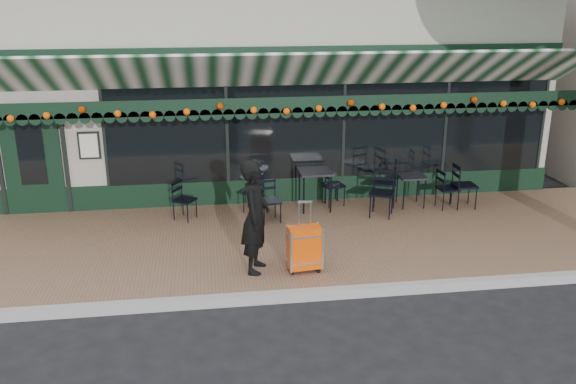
{
  "coord_description": "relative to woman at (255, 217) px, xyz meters",
  "views": [
    {
      "loc": [
        -1.46,
        -8.08,
        4.39
      ],
      "look_at": [
        -0.09,
        1.6,
        1.14
      ],
      "focal_mm": 38.0,
      "sensor_mm": 36.0,
      "label": 1
    }
  ],
  "objects": [
    {
      "name": "chair_b_left",
      "position": [
        0.2,
        2.75,
        -0.52
      ],
      "size": [
        0.5,
        0.5,
        0.77
      ],
      "primitive_type": null,
      "rotation": [
        0.0,
        0.0,
        -1.93
      ],
      "color": "black",
      "rests_on": "sidewalk"
    },
    {
      "name": "chair_a_extra",
      "position": [
        4.48,
        2.37,
        -0.45
      ],
      "size": [
        0.47,
        0.47,
        0.91
      ],
      "primitive_type": null,
      "rotation": [
        0.0,
        0.0,
        1.54
      ],
      "color": "black",
      "rests_on": "sidewalk"
    },
    {
      "name": "chair_a_front",
      "position": [
        2.66,
        2.11,
        -0.45
      ],
      "size": [
        0.61,
        0.61,
        0.92
      ],
      "primitive_type": null,
      "rotation": [
        0.0,
        0.0,
        -0.43
      ],
      "color": "black",
      "rests_on": "sidewalk"
    },
    {
      "name": "chair_b_right",
      "position": [
        1.87,
        2.89,
        -0.49
      ],
      "size": [
        0.49,
        0.49,
        0.83
      ],
      "primitive_type": null,
      "rotation": [
        0.0,
        0.0,
        1.77
      ],
      "color": "black",
      "rests_on": "sidewalk"
    },
    {
      "name": "cafe_table_a",
      "position": [
        3.43,
        2.61,
        -0.32
      ],
      "size": [
        0.53,
        0.53,
        0.65
      ],
      "color": "black",
      "rests_on": "sidewalk"
    },
    {
      "name": "ground",
      "position": [
        0.73,
        -0.73,
        -1.06
      ],
      "size": [
        80.0,
        80.0,
        0.0
      ],
      "primitive_type": "plane",
      "color": "black",
      "rests_on": "ground"
    },
    {
      "name": "chair_a_left",
      "position": [
        2.9,
        2.72,
        -0.42
      ],
      "size": [
        0.6,
        0.6,
        0.97
      ],
      "primitive_type": null,
      "rotation": [
        0.0,
        0.0,
        -1.85
      ],
      "color": "black",
      "rests_on": "sidewalk"
    },
    {
      "name": "sidewalk",
      "position": [
        0.73,
        1.27,
        -0.98
      ],
      "size": [
        18.0,
        4.0,
        0.15
      ],
      "primitive_type": "cube",
      "color": "brown",
      "rests_on": "ground"
    },
    {
      "name": "chair_solo",
      "position": [
        -1.16,
        2.47,
        -0.52
      ],
      "size": [
        0.53,
        0.53,
        0.76
      ],
      "primitive_type": null,
      "rotation": [
        0.0,
        0.0,
        1.01
      ],
      "color": "black",
      "rests_on": "sidewalk"
    },
    {
      "name": "curb",
      "position": [
        0.73,
        -0.81,
        -0.98
      ],
      "size": [
        18.0,
        0.16,
        0.15
      ],
      "primitive_type": "cube",
      "color": "#9E9E99",
      "rests_on": "ground"
    },
    {
      "name": "cafe_table_b",
      "position": [
        1.44,
        2.7,
        -0.18
      ],
      "size": [
        0.66,
        0.66,
        0.81
      ],
      "color": "black",
      "rests_on": "sidewalk"
    },
    {
      "name": "chair_a_right",
      "position": [
        4.12,
        2.37,
        -0.5
      ],
      "size": [
        0.44,
        0.44,
        0.81
      ],
      "primitive_type": null,
      "rotation": [
        0.0,
        0.0,
        1.67
      ],
      "color": "black",
      "rests_on": "sidewalk"
    },
    {
      "name": "suitcase",
      "position": [
        0.75,
        -0.14,
        -0.52
      ],
      "size": [
        0.54,
        0.34,
        1.16
      ],
      "rotation": [
        0.0,
        0.0,
        0.11
      ],
      "color": "#EE4B07",
      "rests_on": "sidewalk"
    },
    {
      "name": "restaurant_building",
      "position": [
        0.73,
        7.11,
        1.22
      ],
      "size": [
        12.0,
        9.6,
        4.5
      ],
      "color": "#A1998C",
      "rests_on": "ground"
    },
    {
      "name": "chair_b_front",
      "position": [
        0.45,
        2.11,
        -0.5
      ],
      "size": [
        0.48,
        0.48,
        0.81
      ],
      "primitive_type": null,
      "rotation": [
        0.0,
        0.0,
        0.2
      ],
      "color": "black",
      "rests_on": "sidewalk"
    },
    {
      "name": "woman",
      "position": [
        0.0,
        0.0,
        0.0
      ],
      "size": [
        0.6,
        0.75,
        1.81
      ],
      "primitive_type": "imported",
      "rotation": [
        0.0,
        0.0,
        1.29
      ],
      "color": "black",
      "rests_on": "sidewalk"
    }
  ]
}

